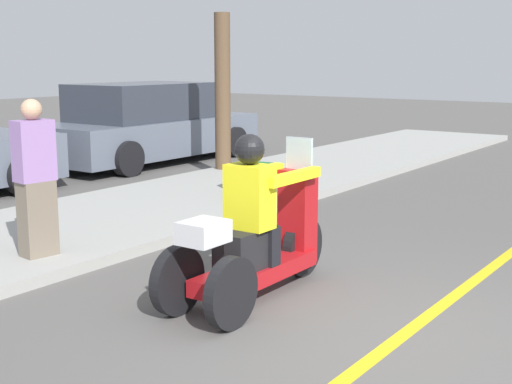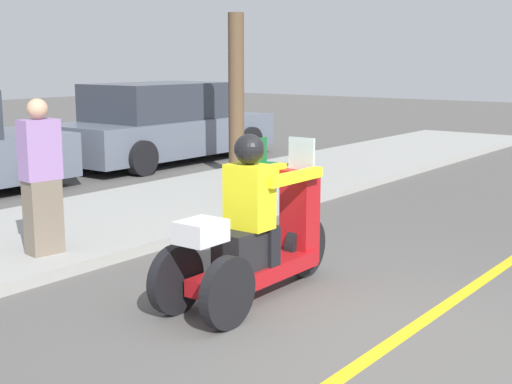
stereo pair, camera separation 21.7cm
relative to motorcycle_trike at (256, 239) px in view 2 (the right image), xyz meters
name	(u,v)px [view 2 (the right image)]	position (x,y,z in m)	size (l,w,h in m)	color
ground_plane	(391,343)	(-0.22, -1.43, -0.53)	(60.00, 60.00, 0.00)	#565451
lane_stripe	(404,334)	(0.00, -1.43, -0.53)	(24.00, 0.12, 0.01)	gold
sidewalk_strip	(20,241)	(-0.22, 3.17, -0.47)	(28.00, 2.80, 0.12)	#9E9E99
motorcycle_trike	(256,239)	(0.00, 0.00, 0.00)	(2.08, 0.65, 1.46)	black
spectator_by_tree	(41,180)	(-0.50, 2.32, 0.35)	(0.40, 0.27, 1.57)	#726656
folding_chair_set_back	(266,161)	(3.40, 2.41, 0.09)	(0.51, 0.51, 0.82)	#A5A8AD
parked_car_lot_right	(163,125)	(5.53, 6.56, 0.22)	(4.87, 2.09, 1.59)	slate
tree_trunk	(236,92)	(5.12, 4.33, 0.96)	(0.28, 0.28, 2.74)	brown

